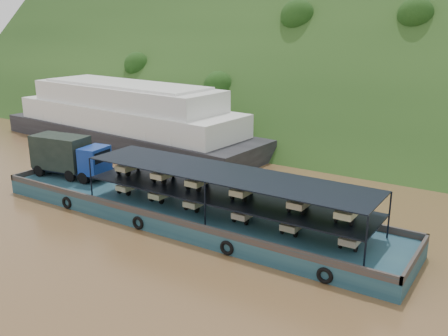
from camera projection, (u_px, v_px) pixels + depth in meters
The scene contains 4 objects.
ground at pixel (225, 219), 40.00m from camera, with size 160.00×160.00×0.00m, color brown.
hillside at pixel (365, 135), 68.99m from camera, with size 140.00×28.00×28.00m, color #193312.
cargo_barge at pixel (170, 201), 40.39m from camera, with size 35.03×7.18×5.03m.
passenger_ferry at pixel (127, 118), 63.22m from camera, with size 39.24×12.58×7.82m.
Camera 1 is at (20.07, -31.26, 15.38)m, focal length 40.00 mm.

